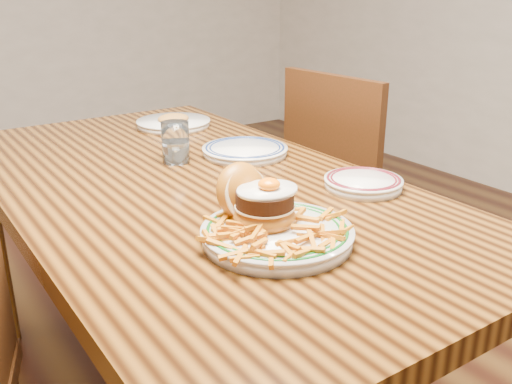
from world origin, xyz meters
TOP-DOWN VIEW (x-y plane):
  - table at (0.00, 0.00)m, footprint 0.85×1.60m
  - chair_right at (0.77, 0.22)m, footprint 0.47×0.47m
  - main_plate at (-0.03, -0.39)m, footprint 0.29×0.30m
  - side_plate at (0.31, -0.28)m, footprint 0.18×0.18m
  - rear_plate at (0.23, 0.10)m, footprint 0.24×0.24m
  - water_glass at (0.04, 0.16)m, footprint 0.07×0.07m
  - far_plate at (0.21, 0.52)m, footprint 0.25×0.25m

SIDE VIEW (x-z plane):
  - chair_right at x=0.77m, z-range 0.03..0.96m
  - table at x=0.00m, z-range 0.29..1.04m
  - far_plate at x=0.21m, z-range 0.74..0.79m
  - rear_plate at x=0.23m, z-range 0.75..0.78m
  - side_plate at x=0.31m, z-range 0.75..0.78m
  - main_plate at x=-0.03m, z-range 0.72..0.86m
  - water_glass at x=0.04m, z-range 0.74..0.85m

